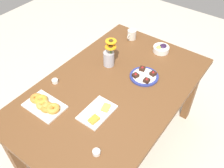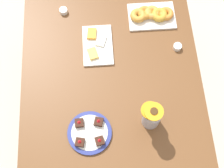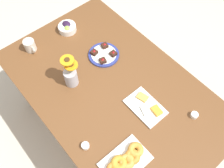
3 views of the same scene
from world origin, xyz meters
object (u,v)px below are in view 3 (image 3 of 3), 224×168
object	(u,v)px
dining_table	(112,93)
coffee_mug	(30,45)
croissant_platter	(126,160)
dessert_plate	(104,54)
jam_cup_honey	(194,115)
jam_cup_berry	(85,146)
grape_bowl	(67,27)
cheese_platter	(146,107)
flower_vase	(71,76)

from	to	relation	value
dining_table	coffee_mug	world-z (taller)	coffee_mug
croissant_platter	dessert_plate	bearing A→B (deg)	149.75
jam_cup_honey	jam_cup_berry	size ratio (longest dim) A/B	1.00
coffee_mug	jam_cup_berry	size ratio (longest dim) A/B	2.46
coffee_mug	grape_bowl	size ratio (longest dim) A/B	0.84
jam_cup_honey	dining_table	bearing A→B (deg)	-152.87
coffee_mug	cheese_platter	bearing A→B (deg)	19.22
jam_cup_berry	flower_vase	xyz separation A→B (m)	(-0.42, 0.21, 0.07)
dining_table	croissant_platter	distance (m)	0.52
cheese_platter	flower_vase	bearing A→B (deg)	-151.75
jam_cup_honey	flower_vase	bearing A→B (deg)	-148.16
coffee_mug	jam_cup_honey	world-z (taller)	coffee_mug
flower_vase	croissant_platter	bearing A→B (deg)	-7.30
cheese_platter	dessert_plate	xyz separation A→B (m)	(-0.51, 0.06, 0.00)
dining_table	dessert_plate	world-z (taller)	dessert_plate
croissant_platter	dining_table	bearing A→B (deg)	148.48
dining_table	grape_bowl	xyz separation A→B (m)	(-0.64, 0.07, 0.12)
flower_vase	dessert_plate	bearing A→B (deg)	97.47
cheese_platter	coffee_mug	bearing A→B (deg)	-160.78
dining_table	croissant_platter	world-z (taller)	croissant_platter
grape_bowl	cheese_platter	world-z (taller)	grape_bowl
coffee_mug	cheese_platter	world-z (taller)	coffee_mug
dining_table	croissant_platter	xyz separation A→B (m)	(0.44, -0.27, 0.11)
coffee_mug	croissant_platter	xyz separation A→B (m)	(1.09, -0.02, -0.02)
jam_cup_honey	flower_vase	distance (m)	0.84
dessert_plate	flower_vase	bearing A→B (deg)	-82.53
cheese_platter	jam_cup_berry	distance (m)	0.46
coffee_mug	croissant_platter	world-z (taller)	coffee_mug
jam_cup_honey	dessert_plate	bearing A→B (deg)	-170.50
croissant_platter	jam_cup_berry	size ratio (longest dim) A/B	6.03
dining_table	jam_cup_berry	world-z (taller)	jam_cup_berry
cheese_platter	croissant_platter	bearing A→B (deg)	-62.69
coffee_mug	dessert_plate	bearing A→B (deg)	43.75
dining_table	jam_cup_honey	size ratio (longest dim) A/B	33.33
jam_cup_honey	dessert_plate	size ratio (longest dim) A/B	0.21
cheese_platter	flower_vase	xyz separation A→B (m)	(-0.47, -0.25, 0.07)
grape_bowl	jam_cup_honey	bearing A→B (deg)	9.20
jam_cup_berry	flower_vase	bearing A→B (deg)	154.03
jam_cup_berry	flower_vase	world-z (taller)	flower_vase
croissant_platter	dessert_plate	size ratio (longest dim) A/B	1.26
cheese_platter	croissant_platter	world-z (taller)	croissant_platter
jam_cup_honey	coffee_mug	bearing A→B (deg)	-156.24
croissant_platter	jam_cup_berry	world-z (taller)	croissant_platter
jam_cup_honey	flower_vase	world-z (taller)	flower_vase
jam_cup_honey	dessert_plate	world-z (taller)	dessert_plate
dessert_plate	flower_vase	xyz separation A→B (m)	(0.04, -0.32, 0.07)
cheese_platter	dining_table	bearing A→B (deg)	-165.37
jam_cup_honey	flower_vase	size ratio (longest dim) A/B	0.20
croissant_platter	jam_cup_berry	xyz separation A→B (m)	(-0.22, -0.12, -0.01)
flower_vase	coffee_mug	bearing A→B (deg)	-171.65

